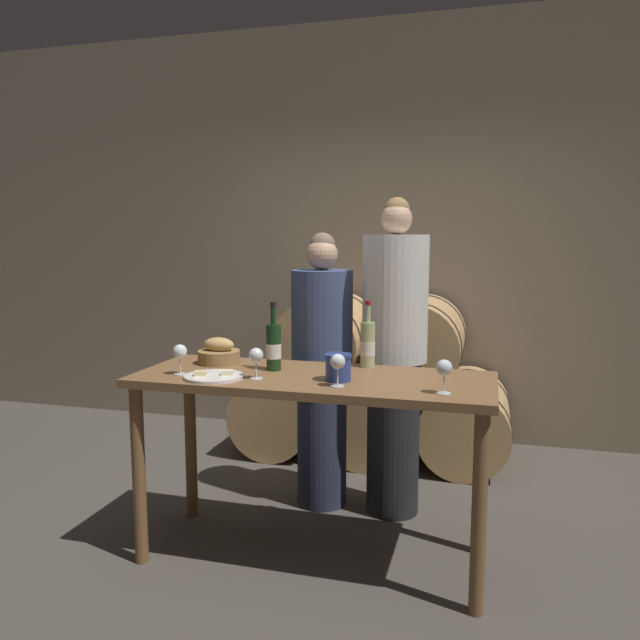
{
  "coord_description": "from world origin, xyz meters",
  "views": [
    {
      "loc": [
        0.81,
        -2.79,
        1.58
      ],
      "look_at": [
        0.0,
        0.13,
        1.17
      ],
      "focal_mm": 35.0,
      "sensor_mm": 36.0,
      "label": 1
    }
  ],
  "objects_px": {
    "cheese_plate": "(214,376)",
    "wine_glass_right": "(444,369)",
    "wine_glass_center": "(338,363)",
    "person_right": "(394,357)",
    "wine_glass_left": "(256,356)",
    "blue_crock": "(338,366)",
    "wine_bottle_red": "(274,347)",
    "wine_bottle_white": "(368,344)",
    "bread_basket": "(219,354)",
    "tasting_table": "(313,403)",
    "wine_glass_far_left": "(180,353)",
    "person_left": "(322,370)"
  },
  "relations": [
    {
      "from": "wine_glass_left",
      "to": "wine_bottle_red",
      "type": "bearing_deg",
      "value": 86.37
    },
    {
      "from": "blue_crock",
      "to": "wine_glass_far_left",
      "type": "bearing_deg",
      "value": -174.31
    },
    {
      "from": "person_right",
      "to": "cheese_plate",
      "type": "relative_size",
      "value": 6.46
    },
    {
      "from": "wine_bottle_white",
      "to": "tasting_table",
      "type": "bearing_deg",
      "value": -128.75
    },
    {
      "from": "person_left",
      "to": "wine_bottle_red",
      "type": "xyz_separation_m",
      "value": [
        -0.09,
        -0.56,
        0.23
      ]
    },
    {
      "from": "tasting_table",
      "to": "cheese_plate",
      "type": "xyz_separation_m",
      "value": [
        -0.43,
        -0.17,
        0.14
      ]
    },
    {
      "from": "cheese_plate",
      "to": "wine_glass_right",
      "type": "distance_m",
      "value": 1.06
    },
    {
      "from": "wine_bottle_red",
      "to": "wine_bottle_white",
      "type": "xyz_separation_m",
      "value": [
        0.43,
        0.2,
        -0.0
      ]
    },
    {
      "from": "cheese_plate",
      "to": "wine_glass_center",
      "type": "xyz_separation_m",
      "value": [
        0.6,
        -0.01,
        0.1
      ]
    },
    {
      "from": "cheese_plate",
      "to": "wine_glass_center",
      "type": "relative_size",
      "value": 1.89
    },
    {
      "from": "person_right",
      "to": "wine_glass_left",
      "type": "height_order",
      "value": "person_right"
    },
    {
      "from": "cheese_plate",
      "to": "wine_glass_far_left",
      "type": "height_order",
      "value": "wine_glass_far_left"
    },
    {
      "from": "person_left",
      "to": "wine_glass_left",
      "type": "distance_m",
      "value": 0.81
    },
    {
      "from": "tasting_table",
      "to": "bread_basket",
      "type": "bearing_deg",
      "value": 164.93
    },
    {
      "from": "person_left",
      "to": "wine_glass_far_left",
      "type": "height_order",
      "value": "person_left"
    },
    {
      "from": "wine_bottle_white",
      "to": "wine_glass_far_left",
      "type": "height_order",
      "value": "wine_bottle_white"
    },
    {
      "from": "cheese_plate",
      "to": "tasting_table",
      "type": "bearing_deg",
      "value": 21.98
    },
    {
      "from": "cheese_plate",
      "to": "wine_glass_left",
      "type": "xyz_separation_m",
      "value": [
        0.2,
        0.04,
        0.1
      ]
    },
    {
      "from": "tasting_table",
      "to": "wine_glass_left",
      "type": "relative_size",
      "value": 11.6
    },
    {
      "from": "tasting_table",
      "to": "wine_bottle_red",
      "type": "bearing_deg",
      "value": 163.28
    },
    {
      "from": "wine_bottle_red",
      "to": "wine_glass_center",
      "type": "bearing_deg",
      "value": -32.6
    },
    {
      "from": "wine_bottle_red",
      "to": "wine_glass_left",
      "type": "xyz_separation_m",
      "value": [
        -0.01,
        -0.2,
        -0.01
      ]
    },
    {
      "from": "wine_bottle_red",
      "to": "wine_glass_center",
      "type": "height_order",
      "value": "wine_bottle_red"
    },
    {
      "from": "person_left",
      "to": "cheese_plate",
      "type": "distance_m",
      "value": 0.87
    },
    {
      "from": "wine_bottle_white",
      "to": "bread_basket",
      "type": "distance_m",
      "value": 0.78
    },
    {
      "from": "cheese_plate",
      "to": "bread_basket",
      "type": "bearing_deg",
      "value": 110.61
    },
    {
      "from": "wine_glass_far_left",
      "to": "wine_glass_right",
      "type": "relative_size",
      "value": 1.0
    },
    {
      "from": "tasting_table",
      "to": "wine_glass_right",
      "type": "bearing_deg",
      "value": -16.52
    },
    {
      "from": "blue_crock",
      "to": "person_left",
      "type": "bearing_deg",
      "value": 110.99
    },
    {
      "from": "bread_basket",
      "to": "wine_bottle_red",
      "type": "bearing_deg",
      "value": -13.97
    },
    {
      "from": "wine_glass_center",
      "to": "wine_glass_right",
      "type": "height_order",
      "value": "same"
    },
    {
      "from": "wine_bottle_white",
      "to": "wine_bottle_red",
      "type": "bearing_deg",
      "value": -155.27
    },
    {
      "from": "blue_crock",
      "to": "wine_glass_left",
      "type": "relative_size",
      "value": 0.86
    },
    {
      "from": "tasting_table",
      "to": "person_right",
      "type": "distance_m",
      "value": 0.71
    },
    {
      "from": "wine_bottle_red",
      "to": "cheese_plate",
      "type": "xyz_separation_m",
      "value": [
        -0.21,
        -0.24,
        -0.11
      ]
    },
    {
      "from": "wine_bottle_white",
      "to": "bread_basket",
      "type": "xyz_separation_m",
      "value": [
        -0.77,
        -0.12,
        -0.07
      ]
    },
    {
      "from": "wine_glass_right",
      "to": "person_left",
      "type": "bearing_deg",
      "value": 132.74
    },
    {
      "from": "bread_basket",
      "to": "cheese_plate",
      "type": "xyz_separation_m",
      "value": [
        0.12,
        -0.32,
        -0.04
      ]
    },
    {
      "from": "tasting_table",
      "to": "person_left",
      "type": "xyz_separation_m",
      "value": [
        -0.13,
        0.63,
        0.02
      ]
    },
    {
      "from": "wine_bottle_red",
      "to": "bread_basket",
      "type": "xyz_separation_m",
      "value": [
        -0.33,
        0.08,
        -0.07
      ]
    },
    {
      "from": "person_left",
      "to": "blue_crock",
      "type": "height_order",
      "value": "person_left"
    },
    {
      "from": "wine_glass_left",
      "to": "blue_crock",
      "type": "bearing_deg",
      "value": 10.21
    },
    {
      "from": "person_right",
      "to": "wine_glass_left",
      "type": "xyz_separation_m",
      "value": [
        -0.53,
        -0.77,
        0.12
      ]
    },
    {
      "from": "tasting_table",
      "to": "blue_crock",
      "type": "distance_m",
      "value": 0.26
    },
    {
      "from": "person_left",
      "to": "wine_glass_left",
      "type": "xyz_separation_m",
      "value": [
        -0.11,
        -0.77,
        0.22
      ]
    },
    {
      "from": "wine_bottle_red",
      "to": "bread_basket",
      "type": "relative_size",
      "value": 1.56
    },
    {
      "from": "wine_glass_right",
      "to": "cheese_plate",
      "type": "bearing_deg",
      "value": 179.34
    },
    {
      "from": "wine_glass_right",
      "to": "wine_glass_center",
      "type": "bearing_deg",
      "value": 179.38
    },
    {
      "from": "blue_crock",
      "to": "wine_bottle_red",
      "type": "bearing_deg",
      "value": 159.27
    },
    {
      "from": "wine_bottle_white",
      "to": "cheese_plate",
      "type": "xyz_separation_m",
      "value": [
        -0.64,
        -0.44,
        -0.11
      ]
    }
  ]
}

